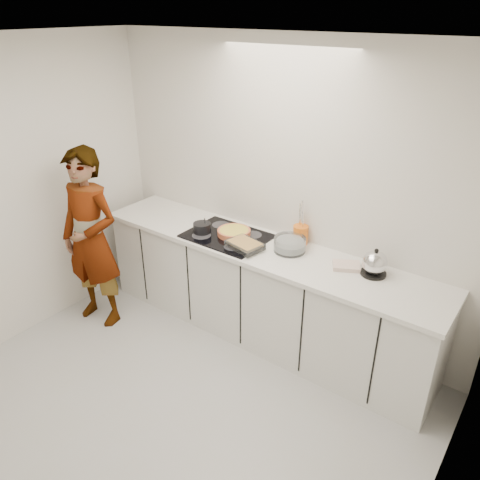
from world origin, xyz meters
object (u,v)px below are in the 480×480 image
Objects in this scene: hob at (227,236)px; utensil_crock at (300,235)px; baking_dish at (245,245)px; kettle at (375,264)px; cook at (91,240)px; tart_dish at (234,232)px; mixing_bowl at (290,245)px; saucepan at (202,228)px.

utensil_crock is (0.59, 0.27, 0.08)m from hob.
baking_dish reaches higher than hob.
cook is at bearing -160.27° from kettle.
kettle is at bearing 4.43° from tart_dish.
baking_dish is at bearing -33.64° from tart_dish.
hob is at bearing 25.21° from cook.
utensil_crock is (-0.00, 0.18, 0.03)m from mixing_bowl.
kettle reaches higher than mixing_bowl.
saucepan is at bearing -171.44° from kettle.
mixing_bowl is 1.32× the size of kettle.
mixing_bowl is at bearing 5.12° from tart_dish.
saucepan is at bearing -167.41° from mixing_bowl.
tart_dish is 1.29× the size of mixing_bowl.
mixing_bowl reaches higher than tart_dish.
saucepan is at bearing 28.09° from cook.
hob is 1.33m from kettle.
cook is (-1.63, -0.97, -0.14)m from utensil_crock.
tart_dish is 0.22× the size of cook.
hob is at bearing -132.97° from tart_dish.
utensil_crock is at bearing 22.42° from tart_dish.
mixing_bowl is at bearing 12.59° from saucepan.
utensil_crock is (-0.72, 0.13, -0.01)m from kettle.
tart_dish is 2.33× the size of utensil_crock.
cook is (-1.63, -0.79, -0.11)m from mixing_bowl.
mixing_bowl is at bearing 9.21° from hob.
mixing_bowl is at bearing -89.98° from utensil_crock.
baking_dish is at bearing -147.55° from mixing_bowl.
utensil_crock is at bearing 90.02° from mixing_bowl.
saucepan is at bearing -153.23° from tart_dish.
cook is at bearing -146.02° from hob.
hob is 4.36× the size of utensil_crock.
kettle reaches higher than baking_dish.
hob is at bearing -173.68° from kettle.
tart_dish is 1.28m from kettle.
baking_dish is at bearing -21.21° from hob.
hob is 0.24m from saucepan.
kettle is 0.13× the size of cook.
cook is (-1.03, -0.70, -0.06)m from hob.
saucepan reaches higher than hob.
cook reaches higher than tart_dish.
hob is 3.21× the size of kettle.
mixing_bowl reaches higher than baking_dish.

